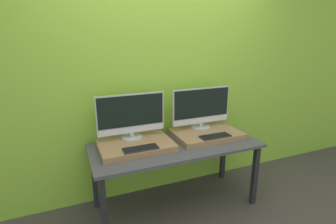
% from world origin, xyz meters
% --- Properties ---
extents(wall_back, '(8.00, 0.04, 2.60)m').
position_xyz_m(wall_back, '(0.00, 0.78, 1.30)').
color(wall_back, '#8CC638').
rests_on(wall_back, ground_plane).
extents(workbench, '(1.69, 0.71, 0.70)m').
position_xyz_m(workbench, '(0.00, 0.35, 0.63)').
color(workbench, '#47474C').
rests_on(workbench, ground_plane).
extents(wooden_riser_left, '(0.70, 0.49, 0.06)m').
position_xyz_m(wooden_riser_left, '(-0.39, 0.43, 0.73)').
color(wooden_riser_left, '#99754C').
rests_on(wooden_riser_left, workbench).
extents(monitor_left, '(0.68, 0.21, 0.45)m').
position_xyz_m(monitor_left, '(-0.39, 0.55, 0.99)').
color(monitor_left, '#B2B2B7').
rests_on(monitor_left, wooden_riser_left).
extents(keyboard_left, '(0.32, 0.12, 0.01)m').
position_xyz_m(keyboard_left, '(-0.39, 0.25, 0.77)').
color(keyboard_left, '#2D2D2D').
rests_on(keyboard_left, wooden_riser_left).
extents(wooden_riser_right, '(0.70, 0.49, 0.06)m').
position_xyz_m(wooden_riser_right, '(0.39, 0.43, 0.73)').
color(wooden_riser_right, '#99754C').
rests_on(wooden_riser_right, workbench).
extents(monitor_right, '(0.68, 0.21, 0.45)m').
position_xyz_m(monitor_right, '(0.39, 0.55, 0.99)').
color(monitor_right, '#B2B2B7').
rests_on(monitor_right, wooden_riser_right).
extents(keyboard_right, '(0.32, 0.12, 0.01)m').
position_xyz_m(keyboard_right, '(0.39, 0.25, 0.77)').
color(keyboard_right, '#2D2D2D').
rests_on(keyboard_right, wooden_riser_right).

